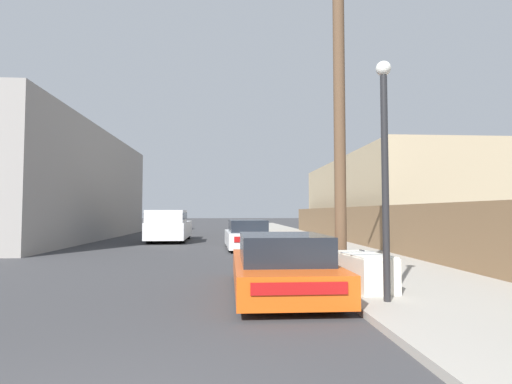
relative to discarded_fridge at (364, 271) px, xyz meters
name	(u,v)px	position (x,y,z in m)	size (l,w,h in m)	color
sidewalk_curb	(294,237)	(1.49, 17.90, -0.41)	(4.20, 63.00, 0.12)	#9E998E
discarded_fridge	(364,271)	(0.00, 0.00, 0.00)	(0.90, 1.66, 0.72)	silver
parked_sports_car_red	(281,266)	(-1.63, 0.26, 0.08)	(1.89, 4.58, 1.20)	#E05114
car_parked_mid	(247,235)	(-1.89, 9.99, 0.14)	(2.03, 4.47, 1.30)	silver
pickup_truck	(169,226)	(-6.05, 14.78, 0.42)	(2.16, 5.67, 1.75)	silver
utility_pole	(339,100)	(-0.02, 1.54, 3.90)	(1.80, 0.28, 8.23)	brown
street_lamp	(385,158)	(0.01, -1.16, 2.11)	(0.26, 0.26, 4.18)	#232326
wooden_fence	(364,226)	(3.44, 9.99, 0.55)	(0.08, 33.65, 1.79)	brown
building_left_block	(48,185)	(-13.63, 16.92, 2.81)	(7.00, 19.83, 6.56)	gray
building_right_house	(380,199)	(7.36, 18.16, 2.09)	(6.00, 17.79, 5.11)	tan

